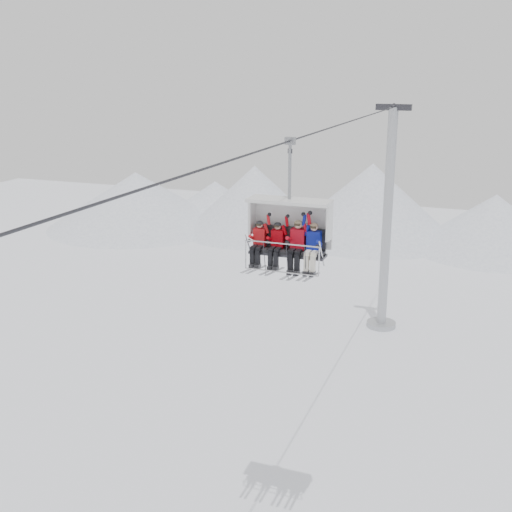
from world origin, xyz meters
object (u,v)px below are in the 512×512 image
(skier_far_left, at_px, (259,242))
(skier_center_right, at_px, (297,244))
(chairlift_carrier, at_px, (290,225))
(lift_tower_right, at_px, (386,236))
(skier_center_left, at_px, (277,243))
(skier_far_right, at_px, (313,246))

(skier_far_left, height_order, skier_center_right, skier_center_right)
(skier_center_right, bearing_deg, skier_far_left, -179.30)
(chairlift_carrier, distance_m, skier_center_right, 0.65)
(lift_tower_right, distance_m, skier_center_left, 19.83)
(chairlift_carrier, height_order, skier_center_left, chairlift_carrier)
(skier_far_left, distance_m, skier_center_right, 1.25)
(skier_center_right, xyz_separation_m, skier_far_right, (0.50, -0.01, -0.02))
(skier_center_left, height_order, skier_far_right, skier_far_right)
(skier_center_right, relative_size, skier_far_right, 1.02)
(chairlift_carrier, distance_m, skier_far_left, 1.11)
(skier_center_left, bearing_deg, lift_tower_right, 89.03)
(skier_far_left, bearing_deg, skier_center_left, -0.03)
(chairlift_carrier, bearing_deg, skier_far_left, -160.90)
(skier_center_left, relative_size, skier_center_right, 0.98)
(skier_far_left, distance_m, skier_far_right, 1.75)
(skier_far_left, height_order, skier_center_left, skier_far_left)
(skier_center_left, bearing_deg, skier_far_left, 179.97)
(skier_far_right, bearing_deg, skier_center_left, -179.50)
(chairlift_carrier, height_order, skier_far_left, chairlift_carrier)
(lift_tower_right, bearing_deg, skier_center_left, -90.97)
(chairlift_carrier, relative_size, skier_far_left, 2.36)
(skier_center_left, xyz_separation_m, skier_far_right, (1.15, 0.01, 0.03))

